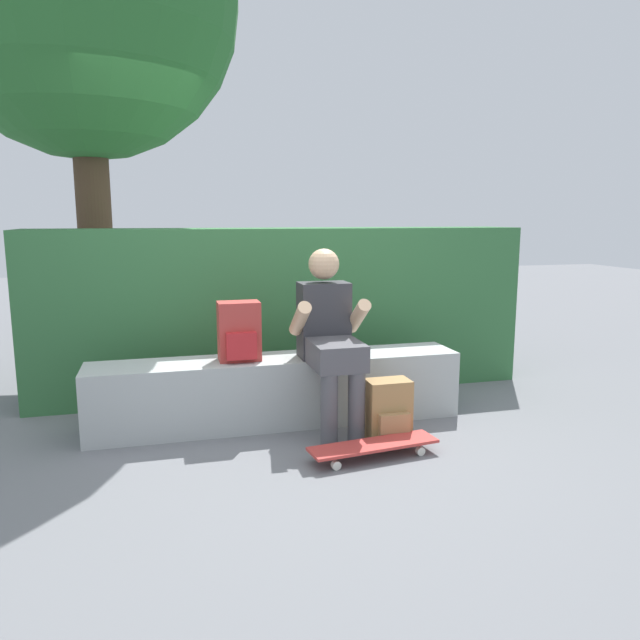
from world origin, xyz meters
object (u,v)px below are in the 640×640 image
Objects in this scene: person_skater at (330,333)px; skateboard_near_person at (374,446)px; bench_main at (278,390)px; backpack_on_ground at (388,411)px; backpack_on_bench at (239,332)px.

skateboard_near_person is at bearing -77.74° from person_skater.
bench_main is 0.57m from person_skater.
skateboard_near_person is (0.43, -0.76, -0.16)m from bench_main.
bench_main is 0.89m from skateboard_near_person.
person_skater reaches higher than backpack_on_ground.
person_skater is 3.05× the size of backpack_on_ground.
bench_main reaches higher than skateboard_near_person.
person_skater is at bearing -33.71° from bench_main.
skateboard_near_person is 2.05× the size of backpack_on_ground.
backpack_on_bench is at bearing 160.90° from person_skater.
bench_main is 6.43× the size of backpack_on_ground.
backpack_on_ground is (0.19, 0.25, 0.12)m from skateboard_near_person.
person_skater reaches higher than backpack_on_bench.
backpack_on_bench reaches higher than bench_main.
skateboard_near_person is 1.18m from backpack_on_bench.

